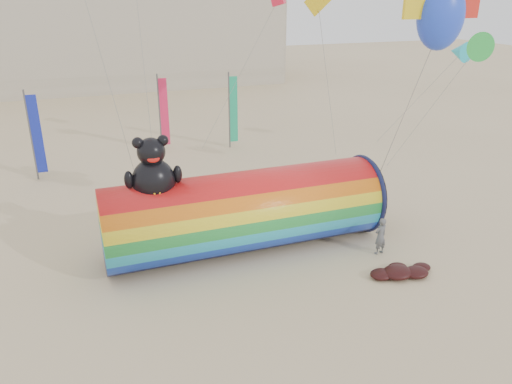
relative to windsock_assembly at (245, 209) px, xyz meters
name	(u,v)px	position (x,y,z in m)	size (l,w,h in m)	color
ground	(257,262)	(0.06, -1.34, -1.77)	(160.00, 160.00, 0.00)	#CCB58C
windsock_assembly	(245,209)	(0.00, 0.00, 0.00)	(11.56, 3.52, 5.33)	red
kite_handler	(380,236)	(5.05, -2.47, -0.97)	(0.59, 0.38, 1.61)	#55585D
fabric_bundle	(401,272)	(4.85, -4.26, -1.60)	(2.62, 1.35, 0.41)	#3F0D0B
festival_banners	(150,118)	(-1.56, 13.86, 0.87)	(13.06, 3.22, 5.20)	#59595E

